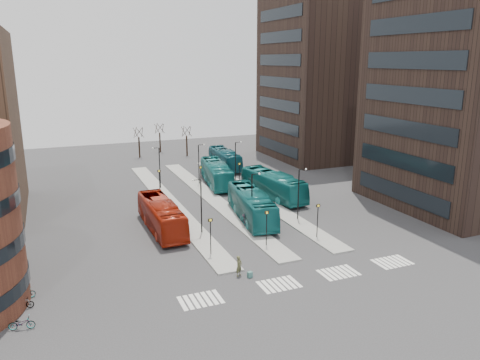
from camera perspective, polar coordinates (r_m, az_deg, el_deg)
name	(u,v)px	position (r m, az deg, el deg)	size (l,w,h in m)	color
ground	(314,304)	(38.33, 8.96, -14.72)	(160.00, 160.00, 0.00)	#2D2D2F
island_left	(170,203)	(62.77, -8.55, -2.84)	(2.50, 45.00, 0.15)	gray
island_mid	(213,198)	(64.36, -3.36, -2.26)	(2.50, 45.00, 0.15)	gray
island_right	(253,194)	(66.46, 1.54, -1.70)	(2.50, 45.00, 0.15)	gray
suitcase	(250,275)	(41.90, 1.22, -11.46)	(0.41, 0.33, 0.51)	navy
red_bus	(161,215)	(53.05, -9.57, -4.27)	(2.89, 12.34, 3.44)	#9B1F0B
teal_bus_a	(251,205)	(55.79, 1.39, -3.04)	(3.01, 12.88, 3.59)	#146466
teal_bus_b	(216,173)	(71.28, -2.89, 0.81)	(2.95, 12.60, 3.51)	#167070
teal_bus_c	(273,185)	(64.75, 4.05, -0.59)	(3.01, 12.85, 3.58)	#146867
teal_bus_d	(225,159)	(82.40, -1.87, 2.61)	(2.77, 11.85, 3.30)	#124E5A
traveller	(239,266)	(41.91, -0.13, -10.43)	(0.68, 0.45, 1.86)	#494A2C
commuter_a	(183,224)	(52.57, -7.01, -5.33)	(0.84, 0.65, 1.73)	black
commuter_b	(256,227)	(50.92, 1.97, -5.79)	(1.11, 0.46, 1.89)	black
commuter_c	(244,221)	(53.35, 0.53, -4.97)	(1.05, 0.61, 1.63)	black
bicycle_near	(22,323)	(37.92, -25.07, -15.54)	(0.63, 1.82, 0.95)	gray
bicycle_mid	(23,303)	(40.62, -24.91, -13.48)	(0.43, 1.54, 0.92)	gray
bicycle_far	(24,294)	(42.03, -24.84, -12.52)	(0.60, 1.73, 0.91)	gray
crosswalk_stripes	(307,279)	(42.16, 8.18, -11.83)	(22.35, 2.40, 0.01)	silver
tower_near	(472,89)	(66.82, 26.41, 9.93)	(20.12, 20.00, 30.00)	black
tower_far	(325,79)	(92.94, 10.38, 12.04)	(20.12, 20.00, 30.00)	black
sign_poles	(228,196)	(57.26, -1.48, -1.94)	(12.45, 22.12, 3.65)	black
lamp_posts	(222,177)	(61.82, -2.24, 0.42)	(14.04, 20.24, 6.12)	black
bare_trees	(162,142)	(94.65, -9.49, 4.64)	(10.97, 8.14, 5.90)	black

